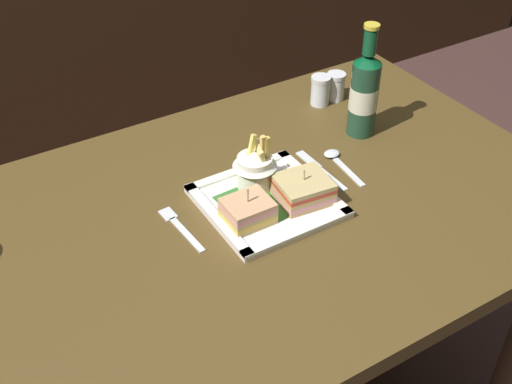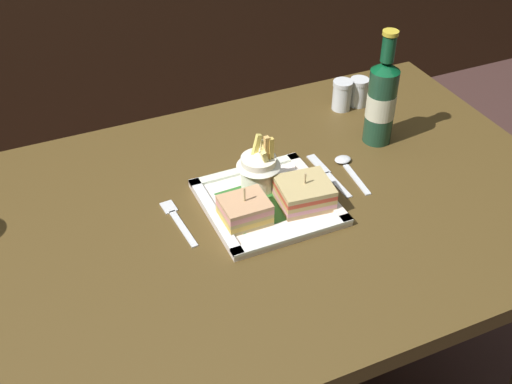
{
  "view_description": "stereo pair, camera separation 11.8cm",
  "coord_description": "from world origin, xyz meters",
  "px_view_note": "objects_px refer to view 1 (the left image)",
  "views": [
    {
      "loc": [
        -0.46,
        -0.8,
        1.53
      ],
      "look_at": [
        0.02,
        -0.0,
        0.8
      ],
      "focal_mm": 45.06,
      "sensor_mm": 36.0,
      "label": 1
    },
    {
      "loc": [
        -0.35,
        -0.85,
        1.53
      ],
      "look_at": [
        0.02,
        -0.0,
        0.8
      ],
      "focal_mm": 45.06,
      "sensor_mm": 36.0,
      "label": 2
    }
  ],
  "objects_px": {
    "fork": "(180,227)",
    "sandwich_half_left": "(248,211)",
    "dining_table": "(246,273)",
    "pepper_shaker": "(335,88)",
    "fries_cup": "(255,166)",
    "beer_bottle": "(364,92)",
    "knife": "(319,169)",
    "sandwich_half_right": "(303,189)",
    "square_plate": "(267,202)",
    "spoon": "(337,159)",
    "salt_shaker": "(320,92)"
  },
  "relations": [
    {
      "from": "fork",
      "to": "sandwich_half_left",
      "type": "bearing_deg",
      "value": -27.19
    },
    {
      "from": "dining_table",
      "to": "pepper_shaker",
      "type": "relative_size",
      "value": 19.23
    },
    {
      "from": "sandwich_half_left",
      "to": "fries_cup",
      "type": "xyz_separation_m",
      "value": [
        0.06,
        0.08,
        0.03
      ]
    },
    {
      "from": "beer_bottle",
      "to": "knife",
      "type": "bearing_deg",
      "value": -156.61
    },
    {
      "from": "beer_bottle",
      "to": "fork",
      "type": "height_order",
      "value": "beer_bottle"
    },
    {
      "from": "sandwich_half_right",
      "to": "beer_bottle",
      "type": "xyz_separation_m",
      "value": [
        0.25,
        0.14,
        0.07
      ]
    },
    {
      "from": "square_plate",
      "to": "fries_cup",
      "type": "height_order",
      "value": "fries_cup"
    },
    {
      "from": "square_plate",
      "to": "sandwich_half_left",
      "type": "distance_m",
      "value": 0.07
    },
    {
      "from": "square_plate",
      "to": "pepper_shaker",
      "type": "distance_m",
      "value": 0.44
    },
    {
      "from": "dining_table",
      "to": "sandwich_half_right",
      "type": "distance_m",
      "value": 0.22
    },
    {
      "from": "sandwich_half_right",
      "to": "beer_bottle",
      "type": "bearing_deg",
      "value": 29.29
    },
    {
      "from": "dining_table",
      "to": "beer_bottle",
      "type": "distance_m",
      "value": 0.45
    },
    {
      "from": "square_plate",
      "to": "fries_cup",
      "type": "relative_size",
      "value": 2.0
    },
    {
      "from": "pepper_shaker",
      "to": "beer_bottle",
      "type": "bearing_deg",
      "value": -105.65
    },
    {
      "from": "sandwich_half_right",
      "to": "fork",
      "type": "distance_m",
      "value": 0.24
    },
    {
      "from": "fork",
      "to": "sandwich_half_right",
      "type": "bearing_deg",
      "value": -13.77
    },
    {
      "from": "knife",
      "to": "pepper_shaker",
      "type": "xyz_separation_m",
      "value": [
        0.2,
        0.22,
        0.03
      ]
    },
    {
      "from": "spoon",
      "to": "sandwich_half_right",
      "type": "bearing_deg",
      "value": -150.67
    },
    {
      "from": "fries_cup",
      "to": "salt_shaker",
      "type": "bearing_deg",
      "value": 34.3
    },
    {
      "from": "pepper_shaker",
      "to": "sandwich_half_right",
      "type": "bearing_deg",
      "value": -135.36
    },
    {
      "from": "square_plate",
      "to": "spoon",
      "type": "relative_size",
      "value": 1.73
    },
    {
      "from": "square_plate",
      "to": "sandwich_half_right",
      "type": "distance_m",
      "value": 0.07
    },
    {
      "from": "salt_shaker",
      "to": "spoon",
      "type": "bearing_deg",
      "value": -117.07
    },
    {
      "from": "knife",
      "to": "spoon",
      "type": "xyz_separation_m",
      "value": [
        0.05,
        0.01,
        0.0
      ]
    },
    {
      "from": "square_plate",
      "to": "fries_cup",
      "type": "distance_m",
      "value": 0.07
    },
    {
      "from": "beer_bottle",
      "to": "salt_shaker",
      "type": "bearing_deg",
      "value": 91.24
    },
    {
      "from": "square_plate",
      "to": "sandwich_half_right",
      "type": "bearing_deg",
      "value": -26.72
    },
    {
      "from": "knife",
      "to": "pepper_shaker",
      "type": "height_order",
      "value": "pepper_shaker"
    },
    {
      "from": "knife",
      "to": "pepper_shaker",
      "type": "bearing_deg",
      "value": 47.24
    },
    {
      "from": "knife",
      "to": "fork",
      "type": "bearing_deg",
      "value": -177.34
    },
    {
      "from": "beer_bottle",
      "to": "pepper_shaker",
      "type": "xyz_separation_m",
      "value": [
        0.04,
        0.15,
        -0.07
      ]
    },
    {
      "from": "fries_cup",
      "to": "knife",
      "type": "relative_size",
      "value": 0.73
    },
    {
      "from": "fries_cup",
      "to": "sandwich_half_left",
      "type": "bearing_deg",
      "value": -128.55
    },
    {
      "from": "sandwich_half_left",
      "to": "salt_shaker",
      "type": "xyz_separation_m",
      "value": [
        0.37,
        0.29,
        -0.0
      ]
    },
    {
      "from": "fries_cup",
      "to": "spoon",
      "type": "height_order",
      "value": "fries_cup"
    },
    {
      "from": "sandwich_half_right",
      "to": "knife",
      "type": "xyz_separation_m",
      "value": [
        0.09,
        0.07,
        -0.03
      ]
    },
    {
      "from": "knife",
      "to": "square_plate",
      "type": "bearing_deg",
      "value": -164.83
    },
    {
      "from": "sandwich_half_right",
      "to": "dining_table",
      "type": "bearing_deg",
      "value": 163.93
    },
    {
      "from": "salt_shaker",
      "to": "sandwich_half_left",
      "type": "bearing_deg",
      "value": -141.96
    },
    {
      "from": "fork",
      "to": "pepper_shaker",
      "type": "height_order",
      "value": "pepper_shaker"
    },
    {
      "from": "fries_cup",
      "to": "sandwich_half_right",
      "type": "bearing_deg",
      "value": -54.95
    },
    {
      "from": "dining_table",
      "to": "pepper_shaker",
      "type": "height_order",
      "value": "pepper_shaker"
    },
    {
      "from": "sandwich_half_right",
      "to": "fries_cup",
      "type": "xyz_separation_m",
      "value": [
        -0.06,
        0.08,
        0.03
      ]
    },
    {
      "from": "fries_cup",
      "to": "square_plate",
      "type": "bearing_deg",
      "value": -94.38
    },
    {
      "from": "sandwich_half_right",
      "to": "salt_shaker",
      "type": "distance_m",
      "value": 0.38
    },
    {
      "from": "dining_table",
      "to": "pepper_shaker",
      "type": "xyz_separation_m",
      "value": [
        0.4,
        0.26,
        0.19
      ]
    },
    {
      "from": "beer_bottle",
      "to": "square_plate",
      "type": "bearing_deg",
      "value": -160.53
    },
    {
      "from": "sandwich_half_left",
      "to": "spoon",
      "type": "bearing_deg",
      "value": 16.78
    },
    {
      "from": "sandwich_half_left",
      "to": "pepper_shaker",
      "type": "height_order",
      "value": "sandwich_half_left"
    },
    {
      "from": "square_plate",
      "to": "spoon",
      "type": "xyz_separation_m",
      "value": [
        0.2,
        0.05,
        -0.0
      ]
    }
  ]
}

